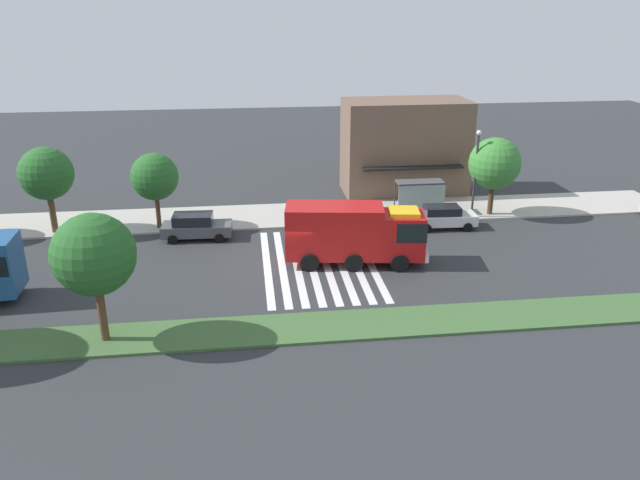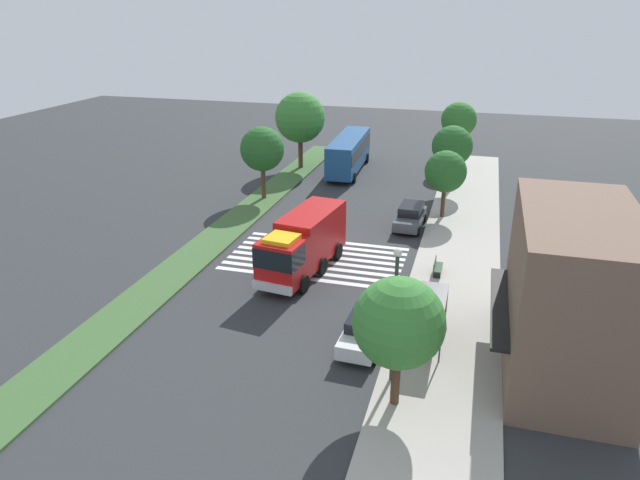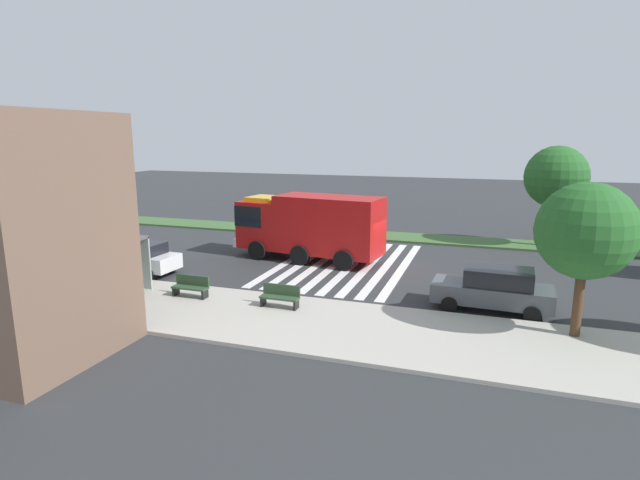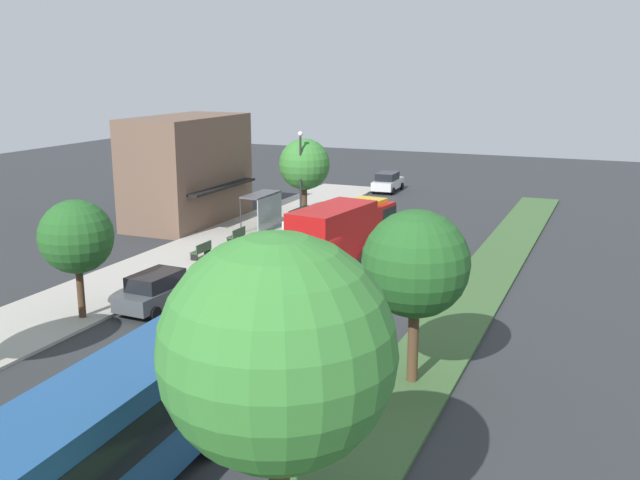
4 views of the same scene
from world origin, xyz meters
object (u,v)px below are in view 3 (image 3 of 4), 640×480
Objects in this scene: fire_truck at (306,224)px; street_lamp at (60,200)px; sidewalk_tree_east at (28,198)px; bench_west_of_shelter at (280,296)px; bench_near_shelter at (191,286)px; bus_stop_shelter at (112,250)px; parked_car_west at (493,289)px; sidewalk_tree_center at (586,231)px; parked_car_mid at (137,257)px; median_tree_west at (556,177)px.

street_lamp is at bearing 44.13° from fire_truck.
street_lamp is at bearing -165.60° from sidewalk_tree_east.
bench_near_shelter is at bearing 0.00° from bench_west_of_shelter.
bench_west_of_shelter is at bearing 175.37° from street_lamp.
bus_stop_shelter is 8.26m from bench_west_of_shelter.
bus_stop_shelter is (16.28, 2.77, 0.99)m from parked_car_west.
fire_truck is at bearing -105.20° from bench_near_shelter.
sidewalk_tree_center is at bearing -178.27° from bus_stop_shelter.
bus_stop_shelter is 0.61× the size of sidewalk_tree_east.
bench_near_shelter is at bearing 82.67° from fire_truck.
bus_stop_shelter is at bearing 60.78° from fire_truck.
bench_near_shelter is 9.86m from sidewalk_tree_east.
bench_west_of_shelter is at bearing 165.53° from parked_car_mid.
sidewalk_tree_center is (-18.99, -0.57, 1.93)m from bus_stop_shelter.
median_tree_west reaches higher than sidewalk_tree_east.
fire_truck is 1.52× the size of sidewalk_tree_east.
street_lamp reaches higher than sidewalk_tree_east.
bus_stop_shelter is at bearing 173.74° from sidewalk_tree_east.
parked_car_mid is at bearing 45.18° from fire_truck.
parked_car_mid is at bearing 32.66° from median_tree_west.
fire_truck is 8.58m from bench_west_of_shelter.
parked_car_west is 0.89× the size of sidewalk_tree_center.
fire_truck is 8.66m from bench_near_shelter.
street_lamp is (2.73, 1.80, 3.07)m from parked_car_mid.
street_lamp is at bearing -14.82° from bus_stop_shelter.
fire_truck is at bearing -31.04° from sidewalk_tree_center.
parked_car_west is 2.95× the size of bench_near_shelter.
bench_near_shelter is at bearing 2.14° from sidewalk_tree_center.
bench_near_shelter is 8.42m from street_lamp.
street_lamp is at bearing 35.70° from parked_car_mid.
fire_truck is 9.12m from parked_car_mid.
sidewalk_tree_east is (24.23, -0.00, 0.18)m from sidewalk_tree_center.
bench_near_shelter is 22.74m from median_tree_west.
bus_stop_shelter is 2.19× the size of bench_west_of_shelter.
median_tree_west is (-15.70, -15.99, 3.85)m from bench_near_shelter.
bus_stop_shelter is (-0.95, 2.77, 1.04)m from parked_car_mid.
sidewalk_tree_east is (9.24, -0.56, 3.40)m from bench_near_shelter.
median_tree_west is at bearing -134.47° from bench_near_shelter.
sidewalk_tree_center is at bearing 180.00° from sidewalk_tree_east.
parked_car_west reaches higher than bench_west_of_shelter.
parked_car_west is 16.55m from bus_stop_shelter.
parked_car_mid reaches higher than bench_near_shelter.
bus_stop_shelter is 25.51m from median_tree_west.
street_lamp reaches higher than parked_car_west.
bench_west_of_shelter is (-8.16, -0.01, -1.30)m from bus_stop_shelter.
parked_car_west is 1.35× the size of bus_stop_shelter.
bench_west_of_shelter is 12.34m from street_lamp.
median_tree_west reaches higher than parked_car_west.
bench_near_shelter and bench_west_of_shelter have the same top height.
street_lamp reaches higher than sidewalk_tree_center.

